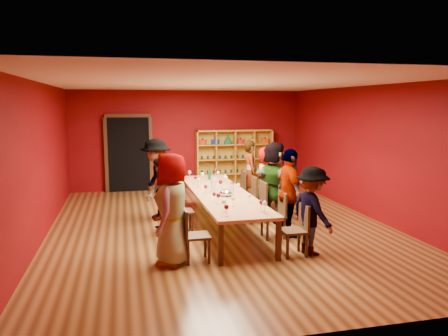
# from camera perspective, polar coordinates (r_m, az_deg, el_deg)

# --- Properties ---
(room_shell) EXTENTS (7.10, 9.10, 3.04)m
(room_shell) POSITION_cam_1_polar(r_m,az_deg,el_deg) (9.03, -0.45, 1.49)
(room_shell) COLOR #513015
(room_shell) RESTS_ON ground
(tasting_table) EXTENTS (1.10, 4.50, 0.75)m
(tasting_table) POSITION_cam_1_polar(r_m,az_deg,el_deg) (9.16, -0.44, -3.49)
(tasting_table) COLOR #BE814F
(tasting_table) RESTS_ON ground
(doorway) EXTENTS (1.40, 0.17, 2.30)m
(doorway) POSITION_cam_1_polar(r_m,az_deg,el_deg) (13.27, -12.33, 1.83)
(doorway) COLOR black
(doorway) RESTS_ON ground
(shelving_unit) EXTENTS (2.40, 0.40, 1.80)m
(shelving_unit) POSITION_cam_1_polar(r_m,az_deg,el_deg) (13.59, 1.30, 1.58)
(shelving_unit) COLOR gold
(shelving_unit) RESTS_ON ground
(chair_person_left_0) EXTENTS (0.42, 0.42, 0.89)m
(chair_person_left_0) POSITION_cam_1_polar(r_m,az_deg,el_deg) (7.24, -4.21, -8.38)
(chair_person_left_0) COLOR black
(chair_person_left_0) RESTS_ON ground
(person_left_0) EXTENTS (0.78, 1.00, 1.81)m
(person_left_0) POSITION_cam_1_polar(r_m,az_deg,el_deg) (7.09, -6.78, -5.34)
(person_left_0) COLOR #454549
(person_left_0) RESTS_ON ground
(chair_person_left_2) EXTENTS (0.42, 0.42, 0.89)m
(chair_person_left_2) POSITION_cam_1_polar(r_m,az_deg,el_deg) (8.87, -5.93, -5.28)
(chair_person_left_2) COLOR black
(chair_person_left_2) RESTS_ON ground
(person_left_2) EXTENTS (0.51, 0.80, 1.55)m
(person_left_2) POSITION_cam_1_polar(r_m,az_deg,el_deg) (8.77, -8.13, -3.60)
(person_left_2) COLOR #131A35
(person_left_2) RESTS_ON ground
(chair_person_left_3) EXTENTS (0.42, 0.42, 0.89)m
(chair_person_left_3) POSITION_cam_1_polar(r_m,az_deg,el_deg) (9.99, -6.77, -3.76)
(chair_person_left_3) COLOR black
(chair_person_left_3) RESTS_ON ground
(person_left_3) EXTENTS (0.64, 1.23, 1.83)m
(person_left_3) POSITION_cam_1_polar(r_m,az_deg,el_deg) (9.88, -8.84, -1.47)
(person_left_3) COLOR silver
(person_left_3) RESTS_ON ground
(chair_person_right_0) EXTENTS (0.42, 0.42, 0.89)m
(chair_person_right_0) POSITION_cam_1_polar(r_m,az_deg,el_deg) (7.64, 9.64, -7.59)
(chair_person_right_0) COLOR black
(chair_person_right_0) RESTS_ON ground
(person_right_0) EXTENTS (0.60, 1.05, 1.53)m
(person_right_0) POSITION_cam_1_polar(r_m,az_deg,el_deg) (7.67, 11.44, -5.48)
(person_right_0) COLOR silver
(person_right_0) RESTS_ON ground
(chair_person_right_1) EXTENTS (0.42, 0.42, 0.89)m
(chair_person_right_1) POSITION_cam_1_polar(r_m,az_deg,el_deg) (8.57, 6.95, -5.78)
(chair_person_right_1) COLOR black
(chair_person_right_1) RESTS_ON ground
(person_right_1) EXTENTS (0.46, 1.02, 1.73)m
(person_right_1) POSITION_cam_1_polar(r_m,az_deg,el_deg) (8.58, 8.57, -3.27)
(person_right_1) COLOR silver
(person_right_1) RESTS_ON ground
(chair_person_right_2) EXTENTS (0.42, 0.42, 0.89)m
(chair_person_right_2) POSITION_cam_1_polar(r_m,az_deg,el_deg) (9.63, 4.60, -4.18)
(chair_person_right_2) COLOR black
(chair_person_right_2) RESTS_ON ground
(person_right_2) EXTENTS (0.97, 1.71, 1.77)m
(person_right_2) POSITION_cam_1_polar(r_m,az_deg,el_deg) (9.66, 6.61, -1.80)
(person_right_2) COLOR #131534
(person_right_2) RESTS_ON ground
(chair_person_right_3) EXTENTS (0.42, 0.42, 0.89)m
(chair_person_right_3) POSITION_cam_1_polar(r_m,az_deg,el_deg) (10.29, 3.40, -3.36)
(chair_person_right_3) COLOR black
(chair_person_right_3) RESTS_ON ground
(person_right_3) EXTENTS (0.55, 0.84, 1.61)m
(person_right_3) POSITION_cam_1_polar(r_m,az_deg,el_deg) (10.36, 5.65, -1.57)
(person_right_3) COLOR #4B4B50
(person_right_3) RESTS_ON ground
(chair_person_right_4) EXTENTS (0.42, 0.42, 0.89)m
(chair_person_right_4) POSITION_cam_1_polar(r_m,az_deg,el_deg) (11.20, 1.99, -2.39)
(chair_person_right_4) COLOR black
(chair_person_right_4) RESTS_ON ground
(person_right_4) EXTENTS (0.50, 0.65, 1.67)m
(person_right_4) POSITION_cam_1_polar(r_m,az_deg,el_deg) (11.23, 3.47, -0.61)
(person_right_4) COLOR silver
(person_right_4) RESTS_ON ground
(wine_glass_0) EXTENTS (0.07, 0.07, 0.18)m
(wine_glass_0) POSITION_cam_1_polar(r_m,az_deg,el_deg) (9.02, -2.40, -2.51)
(wine_glass_0) COLOR silver
(wine_glass_0) RESTS_ON tasting_table
(wine_glass_1) EXTENTS (0.08, 0.08, 0.20)m
(wine_glass_1) POSITION_cam_1_polar(r_m,az_deg,el_deg) (7.19, 0.32, -5.18)
(wine_glass_1) COLOR silver
(wine_glass_1) RESTS_ON tasting_table
(wine_glass_2) EXTENTS (0.08, 0.08, 0.20)m
(wine_glass_2) POSITION_cam_1_polar(r_m,az_deg,el_deg) (8.08, -0.73, -3.67)
(wine_glass_2) COLOR silver
(wine_glass_2) RESTS_ON tasting_table
(wine_glass_3) EXTENTS (0.09, 0.09, 0.21)m
(wine_glass_3) POSITION_cam_1_polar(r_m,az_deg,el_deg) (8.64, -0.00, -2.82)
(wine_glass_3) COLOR silver
(wine_glass_3) RESTS_ON tasting_table
(wine_glass_4) EXTENTS (0.08, 0.08, 0.19)m
(wine_glass_4) POSITION_cam_1_polar(r_m,az_deg,el_deg) (9.14, -2.18, -2.32)
(wine_glass_4) COLOR silver
(wine_glass_4) RESTS_ON tasting_table
(wine_glass_5) EXTENTS (0.09, 0.09, 0.22)m
(wine_glass_5) POSITION_cam_1_polar(r_m,az_deg,el_deg) (7.50, 0.00, -4.51)
(wine_glass_5) COLOR silver
(wine_glass_5) RESTS_ON tasting_table
(wine_glass_6) EXTENTS (0.07, 0.07, 0.18)m
(wine_glass_6) POSITION_cam_1_polar(r_m,az_deg,el_deg) (8.16, 3.33, -3.69)
(wine_glass_6) COLOR silver
(wine_glass_6) RESTS_ON tasting_table
(wine_glass_7) EXTENTS (0.08, 0.08, 0.20)m
(wine_glass_7) POSITION_cam_1_polar(r_m,az_deg,el_deg) (10.17, 0.11, -1.19)
(wine_glass_7) COLOR silver
(wine_glass_7) RESTS_ON tasting_table
(wine_glass_8) EXTENTS (0.08, 0.08, 0.19)m
(wine_glass_8) POSITION_cam_1_polar(r_m,az_deg,el_deg) (9.11, 1.88, -2.35)
(wine_glass_8) COLOR silver
(wine_glass_8) RESTS_ON tasting_table
(wine_glass_9) EXTENTS (0.08, 0.08, 0.21)m
(wine_glass_9) POSITION_cam_1_polar(r_m,az_deg,el_deg) (11.05, -1.08, -0.40)
(wine_glass_9) COLOR silver
(wine_glass_9) RESTS_ON tasting_table
(wine_glass_10) EXTENTS (0.07, 0.07, 0.18)m
(wine_glass_10) POSITION_cam_1_polar(r_m,az_deg,el_deg) (7.89, 1.20, -4.09)
(wine_glass_10) COLOR silver
(wine_glass_10) RESTS_ON tasting_table
(wine_glass_11) EXTENTS (0.08, 0.08, 0.19)m
(wine_glass_11) POSITION_cam_1_polar(r_m,az_deg,el_deg) (9.76, -3.30, -1.64)
(wine_glass_11) COLOR silver
(wine_glass_11) RESTS_ON tasting_table
(wine_glass_12) EXTENTS (0.07, 0.07, 0.18)m
(wine_glass_12) POSITION_cam_1_polar(r_m,az_deg,el_deg) (10.87, -0.76, -0.65)
(wine_glass_12) COLOR silver
(wine_glass_12) RESTS_ON tasting_table
(wine_glass_13) EXTENTS (0.08, 0.08, 0.20)m
(wine_glass_13) POSITION_cam_1_polar(r_m,az_deg,el_deg) (9.99, 0.27, -1.35)
(wine_glass_13) COLOR silver
(wine_glass_13) RESTS_ON tasting_table
(wine_glass_14) EXTENTS (0.08, 0.08, 0.20)m
(wine_glass_14) POSITION_cam_1_polar(r_m,az_deg,el_deg) (7.53, 4.92, -4.57)
(wine_glass_14) COLOR silver
(wine_glass_14) RESTS_ON tasting_table
(wine_glass_15) EXTENTS (0.08, 0.08, 0.20)m
(wine_glass_15) POSITION_cam_1_polar(r_m,az_deg,el_deg) (9.26, 1.05, -2.12)
(wine_glass_15) COLOR silver
(wine_glass_15) RESTS_ON tasting_table
(wine_glass_16) EXTENTS (0.07, 0.07, 0.18)m
(wine_glass_16) POSITION_cam_1_polar(r_m,az_deg,el_deg) (8.26, -1.29, -3.50)
(wine_glass_16) COLOR silver
(wine_glass_16) RESTS_ON tasting_table
(wine_glass_17) EXTENTS (0.08, 0.08, 0.20)m
(wine_glass_17) POSITION_cam_1_polar(r_m,az_deg,el_deg) (10.85, -4.53, -0.62)
(wine_glass_17) COLOR silver
(wine_glass_17) RESTS_ON tasting_table
(wine_glass_18) EXTENTS (0.08, 0.08, 0.20)m
(wine_glass_18) POSITION_cam_1_polar(r_m,az_deg,el_deg) (10.09, -3.74, -1.29)
(wine_glass_18) COLOR silver
(wine_glass_18) RESTS_ON tasting_table
(wine_glass_19) EXTENTS (0.09, 0.09, 0.22)m
(wine_glass_19) POSITION_cam_1_polar(r_m,az_deg,el_deg) (9.41, -0.46, -1.89)
(wine_glass_19) COLOR silver
(wine_glass_19) RESTS_ON tasting_table
(wine_glass_20) EXTENTS (0.09, 0.09, 0.22)m
(wine_glass_20) POSITION_cam_1_polar(r_m,az_deg,el_deg) (10.42, -2.83, -0.90)
(wine_glass_20) COLOR silver
(wine_glass_20) RESTS_ON tasting_table
(wine_glass_21) EXTENTS (0.09, 0.09, 0.21)m
(wine_glass_21) POSITION_cam_1_polar(r_m,az_deg,el_deg) (7.42, 5.33, -4.72)
(wine_glass_21) COLOR silver
(wine_glass_21) RESTS_ON tasting_table
(spittoon_bowl) EXTENTS (0.27, 0.27, 0.15)m
(spittoon_bowl) POSITION_cam_1_polar(r_m,az_deg,el_deg) (8.77, 0.25, -3.28)
(spittoon_bowl) COLOR silver
(spittoon_bowl) RESTS_ON tasting_table
(carafe_a) EXTENTS (0.13, 0.13, 0.29)m
(carafe_a) POSITION_cam_1_polar(r_m,az_deg,el_deg) (9.20, -1.38, -2.29)
(carafe_a) COLOR silver
(carafe_a) RESTS_ON tasting_table
(carafe_b) EXTENTS (0.12, 0.12, 0.25)m
(carafe_b) POSITION_cam_1_polar(r_m,az_deg,el_deg) (8.76, 1.00, -2.96)
(carafe_b) COLOR silver
(carafe_b) RESTS_ON tasting_table
(wine_bottle) EXTENTS (0.10, 0.10, 0.32)m
(wine_bottle) POSITION_cam_1_polar(r_m,az_deg,el_deg) (10.66, -1.92, -0.88)
(wine_bottle) COLOR #163C1B
(wine_bottle) RESTS_ON tasting_table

